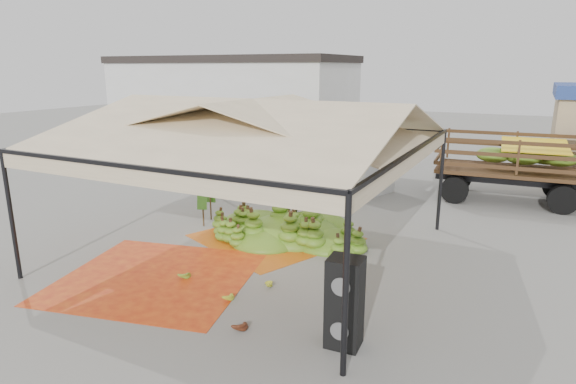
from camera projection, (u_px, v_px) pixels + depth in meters
The scene contains 17 objects.
ground at pixel (256, 250), 12.89m from camera, with size 90.00×90.00×0.00m, color slate.
canopy_tent at pixel (254, 127), 12.06m from camera, with size 8.10×8.10×4.00m.
building_white at pixel (231, 103), 28.68m from camera, with size 14.30×6.30×5.40m.
tarp_left at pixel (157, 277), 11.25m from camera, with size 4.24×4.04×0.01m, color #DE5C14.
tarp_right at pixel (275, 237), 13.90m from camera, with size 3.66×3.84×0.01m, color #C76012.
banana_heap at pixel (292, 217), 13.95m from camera, with size 5.04×4.14×1.08m, color #577D1A.
hand_yellow_a at pixel (226, 295), 10.17m from camera, with size 0.45×0.37×0.20m, color gold.
hand_yellow_b at pixel (265, 283), 10.73m from camera, with size 0.43×0.35×0.19m, color yellow.
hand_red_a at pixel (237, 323), 9.02m from camera, with size 0.50×0.41×0.23m, color #562113.
hand_red_b at pixel (329, 276), 11.11m from camera, with size 0.41×0.34×0.19m, color #531E13.
hand_green at pixel (183, 273), 11.23m from camera, with size 0.45×0.37×0.20m, color #597E1A.
hanging_bunches at pixel (269, 167), 10.67m from camera, with size 1.74×0.24×0.20m.
speaker_stack at pixel (345, 303), 8.31m from camera, with size 0.63×0.56×1.64m.
banana_leaves at pixel (214, 223), 15.19m from camera, with size 0.96×1.36×3.70m, color #39701D, non-canonical shape.
vendor at pixel (293, 190), 15.45m from camera, with size 0.68×0.45×1.87m, color gray.
truck_left at pixel (325, 154), 19.95m from camera, with size 6.41×3.89×2.08m.
truck_right at pixel (554, 163), 16.83m from camera, with size 7.36×2.94×2.47m.
Camera 1 is at (6.27, -10.36, 4.76)m, focal length 30.00 mm.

